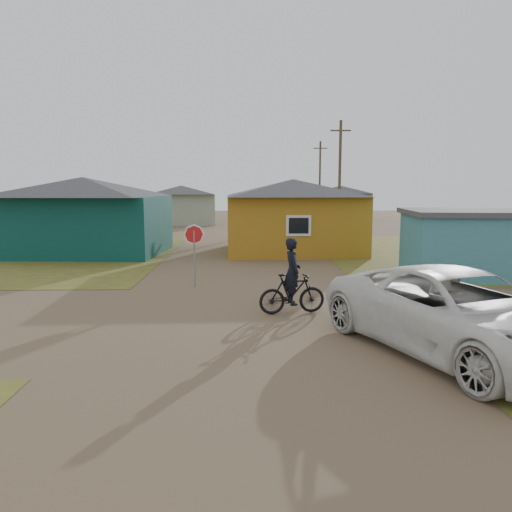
# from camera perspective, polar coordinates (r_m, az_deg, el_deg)

# --- Properties ---
(ground) EXTENTS (120.00, 120.00, 0.00)m
(ground) POSITION_cam_1_polar(r_m,az_deg,el_deg) (13.30, -0.95, -7.36)
(ground) COLOR brown
(grass_ne) EXTENTS (20.00, 18.00, 0.00)m
(grass_ne) POSITION_cam_1_polar(r_m,az_deg,el_deg) (29.62, 27.11, 0.28)
(grass_ne) COLOR olive
(grass_ne) RESTS_ON ground
(house_teal) EXTENTS (8.93, 7.08, 4.00)m
(house_teal) POSITION_cam_1_polar(r_m,az_deg,el_deg) (27.69, -19.05, 4.51)
(house_teal) COLOR #0A3935
(house_teal) RESTS_ON ground
(house_yellow) EXTENTS (7.72, 6.76, 3.90)m
(house_yellow) POSITION_cam_1_polar(r_m,az_deg,el_deg) (26.99, 4.21, 4.73)
(house_yellow) COLOR #A9741A
(house_yellow) RESTS_ON ground
(shed_turquoise) EXTENTS (6.71, 4.93, 2.60)m
(shed_turquoise) POSITION_cam_1_polar(r_m,az_deg,el_deg) (21.68, 24.94, 1.39)
(shed_turquoise) COLOR teal
(shed_turquoise) RESTS_ON ground
(house_pale_west) EXTENTS (7.04, 6.15, 3.60)m
(house_pale_west) POSITION_cam_1_polar(r_m,az_deg,el_deg) (47.23, -8.51, 5.87)
(house_pale_west) COLOR #939F89
(house_pale_west) RESTS_ON ground
(house_beige_east) EXTENTS (6.95, 6.05, 3.60)m
(house_beige_east) POSITION_cam_1_polar(r_m,az_deg,el_deg) (53.80, 9.59, 6.09)
(house_beige_east) COLOR tan
(house_beige_east) RESTS_ON ground
(house_pale_north) EXTENTS (6.28, 5.81, 3.40)m
(house_pale_north) POSITION_cam_1_polar(r_m,az_deg,el_deg) (60.48, -14.65, 6.04)
(house_pale_north) COLOR #939F89
(house_pale_north) RESTS_ON ground
(utility_pole_near) EXTENTS (1.40, 0.20, 8.00)m
(utility_pole_near) POSITION_cam_1_polar(r_m,az_deg,el_deg) (35.45, 9.54, 8.87)
(utility_pole_near) COLOR brown
(utility_pole_near) RESTS_ON ground
(utility_pole_far) EXTENTS (1.40, 0.20, 8.00)m
(utility_pole_far) POSITION_cam_1_polar(r_m,az_deg,el_deg) (51.39, 7.30, 8.60)
(utility_pole_far) COLOR brown
(utility_pole_far) RESTS_ON ground
(stop_sign) EXTENTS (0.71, 0.24, 2.22)m
(stop_sign) POSITION_cam_1_polar(r_m,az_deg,el_deg) (17.51, -7.09, 1.78)
(stop_sign) COLOR gray
(stop_sign) RESTS_ON ground
(cyclist) EXTENTS (1.94, 0.87, 2.12)m
(cyclist) POSITION_cam_1_polar(r_m,az_deg,el_deg) (13.87, 4.15, -3.47)
(cyclist) COLOR black
(cyclist) RESTS_ON ground
(vehicle) EXTENTS (5.14, 7.09, 1.79)m
(vehicle) POSITION_cam_1_polar(r_m,az_deg,el_deg) (11.29, 22.19, -6.05)
(vehicle) COLOR white
(vehicle) RESTS_ON ground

